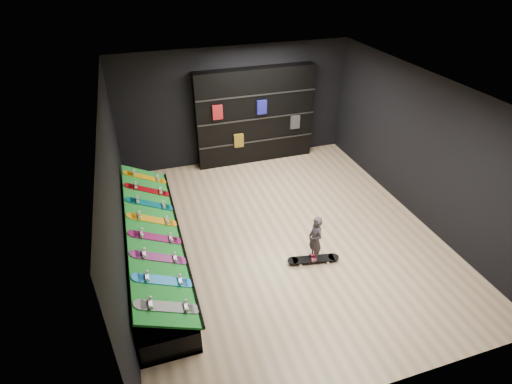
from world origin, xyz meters
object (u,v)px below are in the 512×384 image
object	(u,v)px
display_rack	(154,250)
floor_skateboard	(313,260)
back_shelving	(255,116)
child	(314,247)

from	to	relation	value
display_rack	floor_skateboard	size ratio (longest dim) A/B	4.59
display_rack	back_shelving	world-z (taller)	back_shelving
back_shelving	child	size ratio (longest dim) A/B	5.60
display_rack	back_shelving	distance (m)	4.60
display_rack	child	size ratio (longest dim) A/B	8.12
display_rack	child	bearing A→B (deg)	-18.98
back_shelving	child	bearing A→B (deg)	-93.05
back_shelving	floor_skateboard	xyz separation A→B (m)	(-0.23, -4.28, -1.19)
floor_skateboard	display_rack	bearing A→B (deg)	171.51
back_shelving	child	distance (m)	4.38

